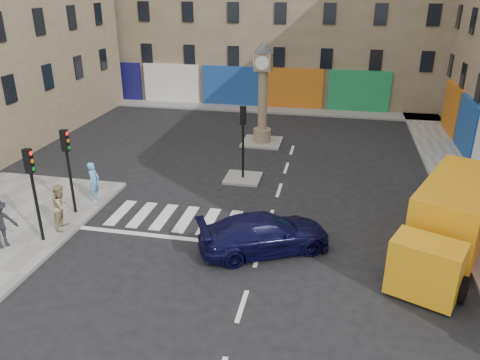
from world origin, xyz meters
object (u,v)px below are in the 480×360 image
(traffic_light_left_near, at_px, (32,181))
(traffic_light_island, at_px, (243,131))
(pedestrian_tan, at_px, (62,206))
(traffic_light_left_far, at_px, (67,158))
(navy_sedan, at_px, (265,234))
(clock_pillar, at_px, (263,87))
(pedestrian_blue, at_px, (94,182))
(yellow_van, at_px, (451,221))

(traffic_light_left_near, bearing_deg, traffic_light_island, 51.07)
(traffic_light_island, height_order, pedestrian_tan, traffic_light_island)
(traffic_light_left_far, xyz_separation_m, navy_sedan, (8.46, -1.19, -1.90))
(clock_pillar, bearing_deg, traffic_light_island, -90.00)
(traffic_light_left_near, xyz_separation_m, pedestrian_tan, (0.30, 1.05, -1.53))
(traffic_light_left_far, relative_size, navy_sedan, 0.75)
(traffic_light_left_far, distance_m, traffic_light_island, 8.30)
(traffic_light_left_near, xyz_separation_m, traffic_light_island, (6.30, 7.80, -0.03))
(navy_sedan, bearing_deg, traffic_light_left_near, 70.75)
(traffic_light_left_near, relative_size, pedestrian_blue, 2.03)
(traffic_light_left_near, relative_size, clock_pillar, 0.61)
(traffic_light_left_near, relative_size, traffic_light_island, 1.00)
(pedestrian_tan, bearing_deg, navy_sedan, -96.66)
(clock_pillar, height_order, pedestrian_blue, clock_pillar)
(pedestrian_tan, bearing_deg, pedestrian_blue, -7.76)
(yellow_van, height_order, pedestrian_blue, yellow_van)
(clock_pillar, distance_m, pedestrian_tan, 14.30)
(traffic_light_left_far, bearing_deg, clock_pillar, 61.06)
(navy_sedan, bearing_deg, traffic_light_left_far, 54.61)
(traffic_light_island, distance_m, pedestrian_tan, 9.15)
(traffic_light_left_near, relative_size, yellow_van, 0.49)
(traffic_light_left_far, xyz_separation_m, pedestrian_tan, (0.30, -1.35, -1.53))
(traffic_light_island, bearing_deg, clock_pillar, 90.00)
(traffic_light_left_far, distance_m, navy_sedan, 8.75)
(clock_pillar, distance_m, pedestrian_blue, 12.01)
(clock_pillar, xyz_separation_m, pedestrian_blue, (-6.00, -10.10, -2.49))
(traffic_light_left_near, relative_size, navy_sedan, 0.75)
(navy_sedan, height_order, yellow_van, yellow_van)
(navy_sedan, distance_m, pedestrian_tan, 8.17)
(traffic_light_left_far, bearing_deg, pedestrian_tan, -77.45)
(pedestrian_blue, distance_m, pedestrian_tan, 2.64)
(traffic_light_left_far, height_order, pedestrian_blue, traffic_light_left_far)
(clock_pillar, height_order, navy_sedan, clock_pillar)
(navy_sedan, bearing_deg, pedestrian_tan, 63.72)
(traffic_light_island, relative_size, clock_pillar, 0.61)
(traffic_light_left_far, relative_size, pedestrian_tan, 1.96)
(navy_sedan, relative_size, pedestrian_tan, 2.62)
(traffic_light_left_far, height_order, traffic_light_island, traffic_light_left_far)
(navy_sedan, bearing_deg, traffic_light_island, -9.24)
(traffic_light_left_near, distance_m, yellow_van, 15.36)
(traffic_light_left_far, height_order, clock_pillar, clock_pillar)
(traffic_light_left_far, distance_m, yellow_van, 15.16)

